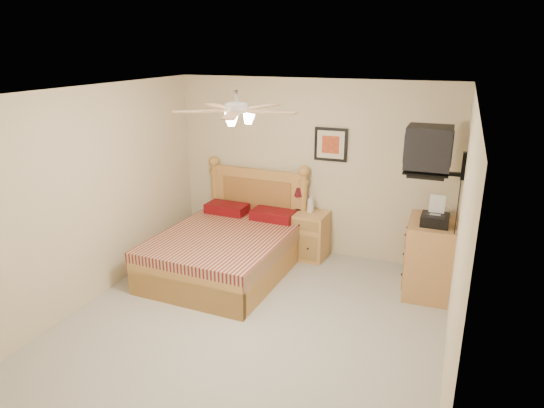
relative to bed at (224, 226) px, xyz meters
The scene contains 17 objects.
floor 1.55m from the bed, 53.19° to the right, with size 4.50×4.50×0.00m, color #A39F93.
ceiling 2.31m from the bed, 53.19° to the right, with size 4.00×4.50×0.04m, color white.
wall_back 1.52m from the bed, 53.43° to the left, with size 4.00×0.04×2.50m, color beige.
wall_front 3.52m from the bed, 76.03° to the right, with size 4.00×0.04×2.50m, color beige.
wall_left 1.72m from the bed, 136.05° to the right, with size 0.04×4.50×2.50m, color beige.
wall_right 3.11m from the bed, 21.53° to the right, with size 0.04×4.50×2.50m, color beige.
bed is the anchor object (origin of this frame).
nightstand 1.26m from the bed, 46.72° to the left, with size 0.62×0.46×0.67m, color #C08147.
table_lamp 1.22m from the bed, 54.06° to the left, with size 0.18×0.18×0.33m, color #540E17, non-canonical shape.
lotion_bottle 1.30m from the bed, 46.02° to the left, with size 0.10×0.10×0.26m, color silver.
framed_picture 1.84m from the bed, 45.05° to the left, with size 0.46×0.04×0.46m, color black.
dresser 2.61m from the bed, ahead, with size 0.55×0.79×0.93m, color #A57A41.
fax_machine 2.64m from the bed, ahead, with size 0.31×0.33×0.33m, color black, non-canonical shape.
magazine_lower 2.67m from the bed, 16.28° to the left, with size 0.20×0.27×0.03m, color #ADA38D.
magazine_upper 2.70m from the bed, 16.79° to the left, with size 0.17×0.24×0.02m, color tan.
wall_tv 2.84m from the bed, ahead, with size 0.56×0.46×0.58m, color black, non-canonical shape.
ceiling_fan 2.31m from the bed, 57.58° to the right, with size 1.14×1.14×0.28m, color silver, non-canonical shape.
Camera 1 is at (1.89, -4.19, 2.92)m, focal length 32.00 mm.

